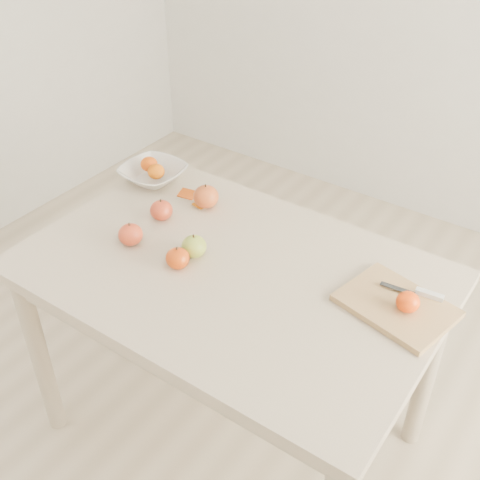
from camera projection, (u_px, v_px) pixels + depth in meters
The scene contains 15 objects.
ground at pixel (232, 429), 2.18m from camera, with size 3.50×3.50×0.00m, color #C6B293.
table at pixel (230, 294), 1.79m from camera, with size 1.20×0.80×0.75m.
cutting_board at pixel (396, 306), 1.59m from camera, with size 0.28×0.21×0.02m, color tan.
board_tangerine at pixel (408, 302), 1.55m from camera, with size 0.06×0.06×0.05m, color #E44208.
fruit_bowl at pixel (153, 173), 2.12m from camera, with size 0.22×0.22×0.05m, color silver.
bowl_tangerine_near at pixel (149, 164), 2.13m from camera, with size 0.06×0.06×0.05m, color #DF5C07.
bowl_tangerine_far at pixel (156, 171), 2.08m from camera, with size 0.06×0.06×0.05m, color orange.
orange_peel_a at pixel (187, 195), 2.05m from camera, with size 0.06×0.04×0.00m, color #CB4C0E.
orange_peel_b at pixel (200, 206), 2.00m from camera, with size 0.04×0.04×0.00m, color orange.
paring_knife at pixel (424, 293), 1.61m from camera, with size 0.17×0.05×0.01m.
apple_green at pixel (194, 246), 1.76m from camera, with size 0.08×0.08×0.07m, color olive.
apple_red_b at pixel (161, 210), 1.92m from camera, with size 0.07×0.07×0.07m, color #A51318.
apple_red_a at pixel (206, 197), 1.98m from camera, with size 0.08×0.08×0.08m, color maroon.
apple_red_d at pixel (131, 235), 1.81m from camera, with size 0.07×0.07×0.07m, color #A3030F.
apple_red_e at pixel (178, 258), 1.72m from camera, with size 0.07×0.07×0.06m, color #9F1505.
Camera 1 is at (0.80, -1.09, 1.84)m, focal length 45.00 mm.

